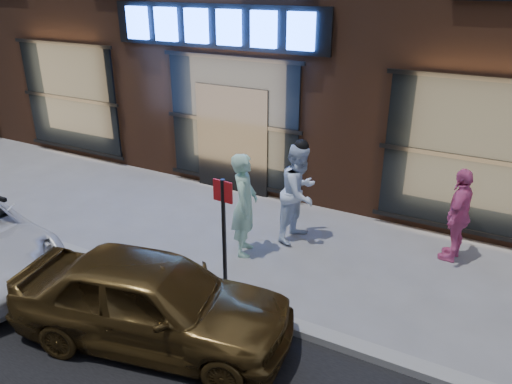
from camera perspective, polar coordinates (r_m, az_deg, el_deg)
ground at (r=8.87m, az=-15.89°, el=-8.47°), size 90.00×90.00×0.00m
curb at (r=8.84m, az=-15.93°, el=-8.14°), size 60.00×0.25×0.12m
man_bowtie at (r=8.61m, az=-1.32°, el=-1.47°), size 0.66×0.79×1.86m
man_cap at (r=9.13m, az=5.00°, el=-0.07°), size 0.82×0.99×1.85m
passerby at (r=9.13m, az=22.15°, el=-2.44°), size 0.54×1.03×1.67m
gold_sedan at (r=6.85m, az=-11.76°, el=-12.00°), size 3.99×2.27×1.28m
sign_post at (r=7.21m, az=-3.69°, el=-4.35°), size 0.32×0.06×1.98m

